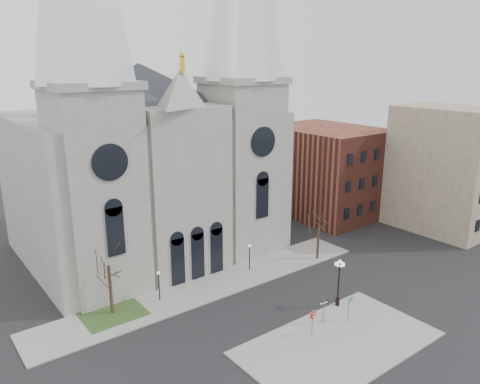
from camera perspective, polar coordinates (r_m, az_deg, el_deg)
ground at (r=45.69m, az=4.38°, el=-16.46°), size 160.00×160.00×0.00m
sidewalk_near at (r=44.59m, az=11.89°, el=-17.58°), size 18.00×10.00×0.14m
sidewalk_far at (r=53.23m, az=-3.66°, el=-11.37°), size 40.00×6.00×0.14m
grass_patch at (r=49.61m, az=-15.28°, el=-14.09°), size 6.00×5.00×0.18m
cathedral at (r=57.94m, az=-10.62°, el=9.72°), size 33.00×26.66×54.00m
bg_building_brick at (r=77.45m, az=10.31°, el=2.61°), size 14.00×18.00×14.00m
bg_building_tan at (r=74.37m, az=23.74°, el=2.54°), size 10.00×14.00×18.00m
tree_left at (r=47.17m, az=-15.76°, el=-8.28°), size 3.20×3.20×7.50m
tree_right at (r=59.08m, az=9.58°, el=-4.09°), size 3.20×3.20×6.00m
ped_lamp_left at (r=49.93m, az=-9.86°, el=-10.63°), size 0.32×0.32×3.26m
ped_lamp_right at (r=55.83m, az=1.17°, el=-7.43°), size 0.32×0.32×3.26m
stop_sign at (r=44.28m, az=8.84°, el=-14.86°), size 0.84×0.34×2.48m
globe_lamp at (r=48.86m, az=11.98°, el=-10.08°), size 1.35×1.35×5.04m
one_way_sign at (r=46.36m, az=10.18°, el=-13.67°), size 1.04×0.20×2.39m
street_name_sign at (r=47.19m, az=13.14°, el=-13.52°), size 0.77×0.22×2.45m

